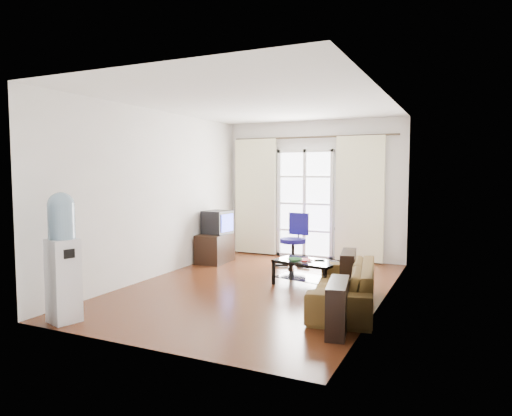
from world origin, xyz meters
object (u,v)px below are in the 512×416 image
at_px(tv_stand, 215,248).
at_px(sofa, 344,285).
at_px(crt_tv, 217,222).
at_px(water_cooler, 63,255).
at_px(task_chair, 294,251).
at_px(coffee_table, 307,269).

bearing_deg(tv_stand, sofa, -33.64).
height_order(crt_tv, water_cooler, water_cooler).
bearing_deg(sofa, crt_tv, -132.62).
distance_m(crt_tv, task_chair, 1.57).
height_order(tv_stand, water_cooler, water_cooler).
height_order(sofa, crt_tv, crt_tv).
bearing_deg(coffee_table, sofa, -46.55).
xyz_separation_m(crt_tv, task_chair, (1.49, 0.19, -0.47)).
bearing_deg(coffee_table, crt_tv, 154.29).
distance_m(tv_stand, task_chair, 1.51).
bearing_deg(crt_tv, water_cooler, -81.39).
relative_size(tv_stand, task_chair, 0.76).
bearing_deg(water_cooler, tv_stand, 109.03).
bearing_deg(water_cooler, coffee_table, 70.58).
distance_m(coffee_table, tv_stand, 2.36).
bearing_deg(water_cooler, sofa, 51.51).
relative_size(crt_tv, water_cooler, 0.35).
bearing_deg(task_chair, coffee_table, -52.93).
bearing_deg(sofa, task_chair, -155.27).
distance_m(sofa, task_chair, 2.49).
distance_m(coffee_table, crt_tv, 2.44).
bearing_deg(tv_stand, task_chair, 7.55).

